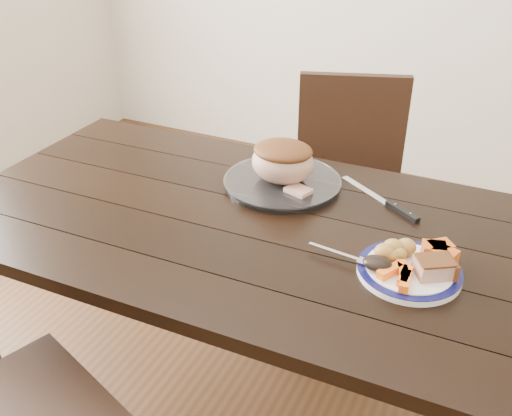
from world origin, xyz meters
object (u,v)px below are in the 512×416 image
at_px(dining_table, 234,242).
at_px(dinner_plate, 409,271).
at_px(serving_platter, 282,183).
at_px(pork_slice, 434,268).
at_px(carving_knife, 393,206).
at_px(roast_joint, 283,162).
at_px(fork, 347,256).
at_px(chair_far, 348,184).

xyz_separation_m(dining_table, dinner_plate, (0.51, -0.07, 0.10)).
height_order(serving_platter, pork_slice, pork_slice).
xyz_separation_m(serving_platter, carving_knife, (0.34, 0.01, -0.00)).
height_order(dinner_plate, roast_joint, roast_joint).
distance_m(dining_table, fork, 0.39).
bearing_deg(carving_knife, roast_joint, -144.13).
distance_m(pork_slice, roast_joint, 0.58).
height_order(dinner_plate, fork, fork).
height_order(dining_table, roast_joint, roast_joint).
xyz_separation_m(chair_far, fork, (0.24, -0.82, 0.25)).
height_order(dining_table, carving_knife, carving_knife).
bearing_deg(pork_slice, serving_platter, 150.43).
relative_size(dining_table, dinner_plate, 6.58).
bearing_deg(serving_platter, fork, -45.06).
bearing_deg(serving_platter, dinner_plate, -32.05).
distance_m(serving_platter, fork, 0.43).
bearing_deg(dinner_plate, serving_platter, 147.95).
bearing_deg(dining_table, serving_platter, 75.70).
relative_size(chair_far, fork, 5.21).
distance_m(dinner_plate, pork_slice, 0.06).
xyz_separation_m(chair_far, dinner_plate, (0.39, -0.80, 0.23)).
relative_size(chair_far, serving_platter, 2.66).
xyz_separation_m(dining_table, chair_far, (0.12, 0.73, -0.13)).
relative_size(chair_far, pork_slice, 11.16).
bearing_deg(serving_platter, roast_joint, -90.00).
distance_m(chair_far, dinner_plate, 0.92).
height_order(serving_platter, fork, fork).
distance_m(dining_table, pork_slice, 0.58).
distance_m(fork, carving_knife, 0.32).
bearing_deg(fork, pork_slice, 11.31).
distance_m(fork, roast_joint, 0.43).
distance_m(serving_platter, carving_knife, 0.34).
xyz_separation_m(dinner_plate, carving_knife, (-0.11, 0.30, -0.00)).
xyz_separation_m(chair_far, carving_knife, (0.27, -0.50, 0.23)).
xyz_separation_m(fork, roast_joint, (-0.30, 0.30, 0.06)).
xyz_separation_m(roast_joint, carving_knife, (0.34, 0.01, -0.07)).
relative_size(dining_table, fork, 9.09).
bearing_deg(dining_table, carving_knife, 30.42).
relative_size(fork, roast_joint, 0.93).
bearing_deg(chair_far, roast_joint, 64.19).
height_order(fork, roast_joint, roast_joint).
distance_m(dinner_plate, serving_platter, 0.53).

